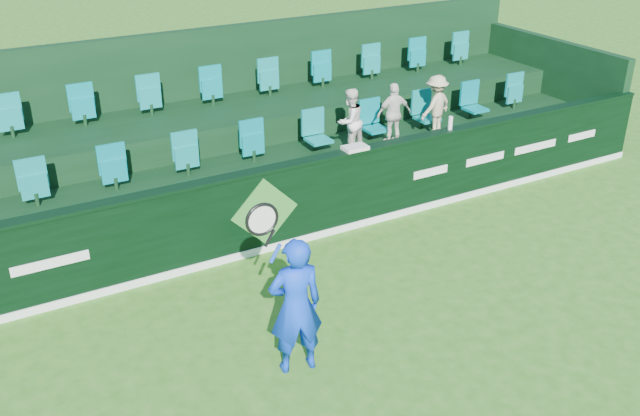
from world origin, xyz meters
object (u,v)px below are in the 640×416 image
spectator_left (350,121)px  spectator_middle (394,114)px  spectator_right (436,105)px  towel (355,148)px  tennis_player (295,305)px  drinks_bottle (450,123)px

spectator_left → spectator_middle: spectator_left is taller
spectator_right → towel: bearing=9.0°
spectator_middle → spectator_left: bearing=7.1°
tennis_player → spectator_middle: size_ratio=2.13×
spectator_right → towel: size_ratio=2.89×
spectator_left → drinks_bottle: 1.72m
spectator_left → towel: (-0.59, -1.12, 0.00)m
spectator_middle → spectator_right: bearing=-172.9°
spectator_middle → towel: (-1.51, -1.12, 0.02)m
drinks_bottle → spectator_right: bearing=63.3°
spectator_middle → spectator_right: (0.94, 0.00, 0.01)m
spectator_right → towel: spectator_right is taller
tennis_player → drinks_bottle: bearing=32.4°
spectator_left → spectator_middle: 0.92m
tennis_player → spectator_right: tennis_player is taller
tennis_player → spectator_right: bearing=38.2°
spectator_left → towel: size_ratio=2.95×
spectator_left → spectator_right: 1.86m
spectator_middle → drinks_bottle: spectator_middle is taller
spectator_right → towel: (-2.45, -1.12, 0.01)m
spectator_left → spectator_right: (1.86, 0.00, -0.01)m
tennis_player → spectator_left: size_ratio=2.07×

